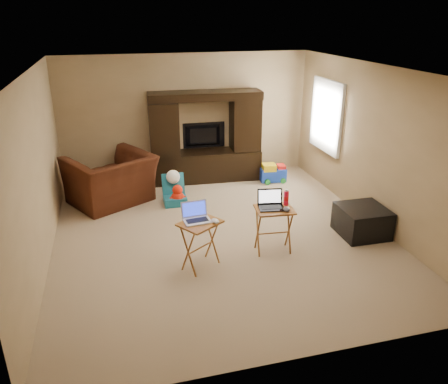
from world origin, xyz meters
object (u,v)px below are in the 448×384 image
object	(u,v)px
mouse_right	(287,209)
mouse_left	(215,221)
tray_table_right	(274,230)
laptop_right	(272,201)
ottoman	(362,221)
laptop_left	(197,213)
plush_toy	(178,195)
push_toy	(273,172)
tray_table_left	(200,245)
television	(203,136)
water_bottle	(286,198)
child_rocker	(175,190)
recliner	(111,180)
entertainment_center	(206,137)

from	to	relation	value
mouse_right	mouse_left	bearing A→B (deg)	-174.96
tray_table_right	laptop_right	bearing A→B (deg)	158.64
ottoman	laptop_left	bearing A→B (deg)	-174.40
mouse_left	tray_table_right	bearing A→B (deg)	13.15
plush_toy	push_toy	distance (m)	2.17
tray_table_left	push_toy	bearing A→B (deg)	19.56
tray_table_left	laptop_right	size ratio (longest dim) A/B	1.89
television	water_bottle	bearing A→B (deg)	101.29
child_rocker	ottoman	bearing A→B (deg)	-34.83
ottoman	laptop_right	bearing A→B (deg)	-175.31
water_bottle	plush_toy	bearing A→B (deg)	123.55
child_rocker	push_toy	bearing A→B (deg)	17.08
recliner	laptop_left	world-z (taller)	laptop_left
plush_toy	tray_table_left	xyz separation A→B (m)	(-0.03, -2.13, 0.14)
television	tray_table_right	size ratio (longest dim) A/B	1.36
entertainment_center	laptop_right	distance (m)	3.11
entertainment_center	plush_toy	distance (m)	1.55
child_rocker	plush_toy	xyz separation A→B (m)	(0.04, -0.05, -0.08)
water_bottle	laptop_left	bearing A→B (deg)	-171.78
tray_table_left	plush_toy	bearing A→B (deg)	55.67
push_toy	laptop_right	bearing A→B (deg)	-105.30
push_toy	ottoman	distance (m)	2.56
laptop_left	plush_toy	bearing A→B (deg)	83.60
entertainment_center	laptop_left	bearing A→B (deg)	-100.47
laptop_right	mouse_left	distance (m)	0.90
water_bottle	push_toy	bearing A→B (deg)	72.74
television	mouse_right	size ratio (longest dim) A/B	6.69
recliner	water_bottle	world-z (taller)	water_bottle
push_toy	entertainment_center	bearing A→B (deg)	166.23
tray_table_right	entertainment_center	bearing A→B (deg)	100.55
ottoman	laptop_left	xyz separation A→B (m)	(-2.64, -0.26, 0.57)
plush_toy	ottoman	xyz separation A→B (m)	(2.58, -1.84, 0.03)
entertainment_center	television	world-z (taller)	entertainment_center
television	ottoman	xyz separation A→B (m)	(1.81, -3.19, -0.64)
mouse_left	laptop_right	bearing A→B (deg)	14.98
entertainment_center	child_rocker	distance (m)	1.50
laptop_left	mouse_right	world-z (taller)	laptop_left
entertainment_center	tray_table_left	xyz separation A→B (m)	(-0.80, -3.26, -0.57)
mouse_left	entertainment_center	bearing A→B (deg)	79.61
mouse_left	laptop_left	bearing A→B (deg)	155.56
entertainment_center	ottoman	world-z (taller)	entertainment_center
child_rocker	mouse_right	size ratio (longest dim) A/B	3.88
water_bottle	television	bearing A→B (deg)	98.59
television	child_rocker	size ratio (longest dim) A/B	1.72
plush_toy	tray_table_left	size ratio (longest dim) A/B	0.57
child_rocker	laptop_right	world-z (taller)	laptop_right
laptop_left	water_bottle	bearing A→B (deg)	3.38
tray_table_right	mouse_right	bearing A→B (deg)	-37.50
tray_table_right	laptop_right	distance (m)	0.46
laptop_left	mouse_left	world-z (taller)	laptop_left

